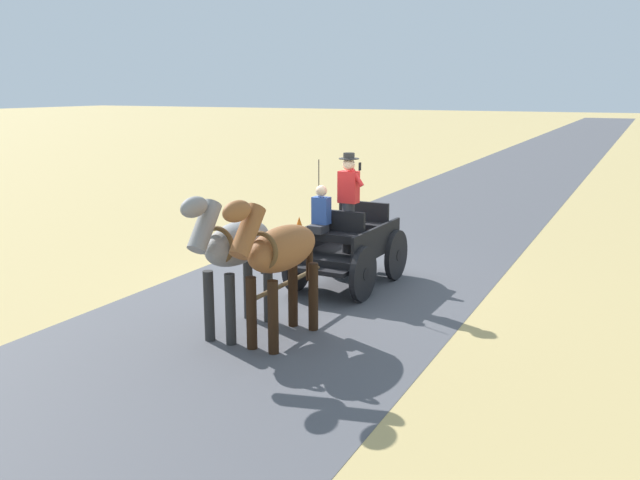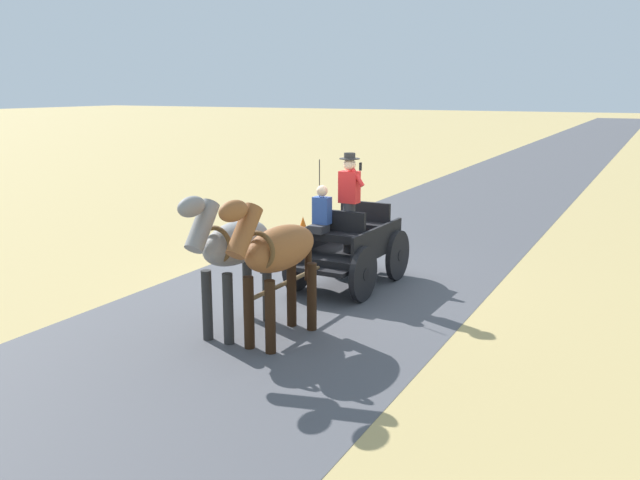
{
  "view_description": "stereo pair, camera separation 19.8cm",
  "coord_description": "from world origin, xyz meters",
  "px_view_note": "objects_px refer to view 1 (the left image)",
  "views": [
    {
      "loc": [
        -5.3,
        11.32,
        3.61
      ],
      "look_at": [
        -0.36,
        1.21,
        1.1
      ],
      "focal_mm": 38.41,
      "sensor_mm": 36.0,
      "label": 1
    },
    {
      "loc": [
        -5.47,
        11.23,
        3.61
      ],
      "look_at": [
        -0.36,
        1.21,
        1.1
      ],
      "focal_mm": 38.41,
      "sensor_mm": 36.0,
      "label": 2
    }
  ],
  "objects_px": {
    "horse_drawn_carriage": "(347,243)",
    "horse_off_side": "(234,247)",
    "traffic_cone": "(299,227)",
    "horse_near_side": "(279,253)"
  },
  "relations": [
    {
      "from": "horse_off_side",
      "to": "traffic_cone",
      "type": "distance_m",
      "value": 6.97
    },
    {
      "from": "horse_drawn_carriage",
      "to": "horse_off_side",
      "type": "distance_m",
      "value": 3.1
    },
    {
      "from": "horse_drawn_carriage",
      "to": "traffic_cone",
      "type": "height_order",
      "value": "horse_drawn_carriage"
    },
    {
      "from": "horse_near_side",
      "to": "traffic_cone",
      "type": "bearing_deg",
      "value": -64.55
    },
    {
      "from": "horse_drawn_carriage",
      "to": "horse_off_side",
      "type": "relative_size",
      "value": 2.04
    },
    {
      "from": "horse_drawn_carriage",
      "to": "traffic_cone",
      "type": "xyz_separation_m",
      "value": [
        2.81,
        -3.47,
        -0.57
      ]
    },
    {
      "from": "horse_near_side",
      "to": "traffic_cone",
      "type": "height_order",
      "value": "horse_near_side"
    },
    {
      "from": "horse_drawn_carriage",
      "to": "horse_near_side",
      "type": "height_order",
      "value": "horse_drawn_carriage"
    },
    {
      "from": "horse_drawn_carriage",
      "to": "traffic_cone",
      "type": "distance_m",
      "value": 4.5
    },
    {
      "from": "horse_drawn_carriage",
      "to": "horse_near_side",
      "type": "relative_size",
      "value": 2.04
    }
  ]
}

